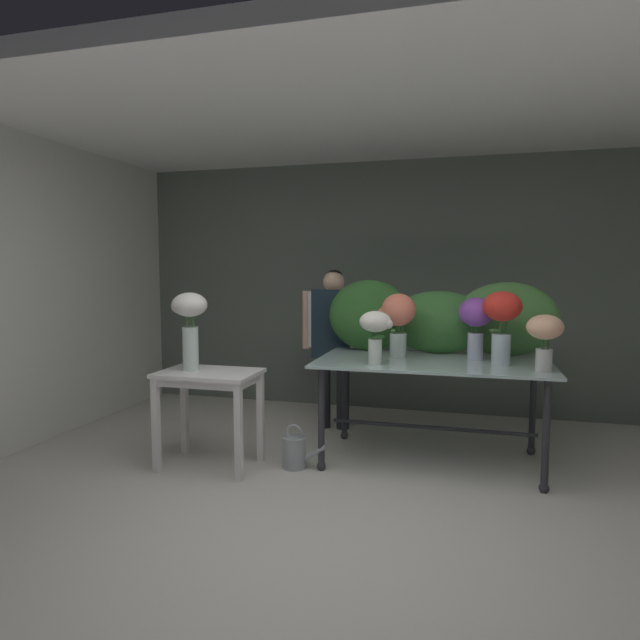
% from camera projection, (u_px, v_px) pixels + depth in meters
% --- Properties ---
extents(ground_plane, '(7.49, 7.49, 0.00)m').
position_uv_depth(ground_plane, '(365.00, 457.00, 4.39)').
color(ground_plane, beige).
extents(wall_back, '(5.76, 0.12, 2.66)m').
position_uv_depth(wall_back, '(394.00, 287.00, 5.85)').
color(wall_back, slate).
rests_on(wall_back, ground).
extents(wall_left, '(0.12, 3.42, 2.66)m').
position_uv_depth(wall_left, '(60.00, 290.00, 5.02)').
color(wall_left, silver).
rests_on(wall_left, ground).
extents(ceiling_slab, '(5.88, 3.42, 0.12)m').
position_uv_depth(ceiling_slab, '(368.00, 111.00, 4.13)').
color(ceiling_slab, silver).
rests_on(ceiling_slab, wall_back).
extents(display_table_glass, '(1.78, 0.99, 0.82)m').
position_uv_depth(display_table_glass, '(432.00, 376.00, 4.22)').
color(display_table_glass, '#AAC5C2').
rests_on(display_table_glass, ground).
extents(side_table_white, '(0.75, 0.50, 0.74)m').
position_uv_depth(side_table_white, '(209.00, 385.00, 4.13)').
color(side_table_white, white).
rests_on(side_table_white, ground).
extents(florist, '(0.61, 0.24, 1.51)m').
position_uv_depth(florist, '(333.00, 332.00, 5.11)').
color(florist, '#232328').
rests_on(florist, ground).
extents(foliage_backdrop, '(1.89, 0.29, 0.62)m').
position_uv_depth(foliage_backdrop, '(437.00, 319.00, 4.54)').
color(foliage_backdrop, '#2D6028').
rests_on(foliage_backdrop, display_table_glass).
extents(vase_scarlet_dahlias, '(0.28, 0.28, 0.55)m').
position_uv_depth(vase_scarlet_dahlias, '(502.00, 318.00, 3.98)').
color(vase_scarlet_dahlias, silver).
rests_on(vase_scarlet_dahlias, display_table_glass).
extents(vase_violet_anemones, '(0.27, 0.27, 0.49)m').
position_uv_depth(vase_violet_anemones, '(476.00, 319.00, 4.24)').
color(vase_violet_anemones, silver).
rests_on(vase_violet_anemones, display_table_glass).
extents(vase_peach_ranunculus, '(0.25, 0.25, 0.40)m').
position_uv_depth(vase_peach_ranunculus, '(545.00, 334.00, 3.74)').
color(vase_peach_ranunculus, silver).
rests_on(vase_peach_ranunculus, display_table_glass).
extents(vase_ivory_hydrangea, '(0.25, 0.24, 0.40)m').
position_uv_depth(vase_ivory_hydrangea, '(376.00, 329.00, 4.02)').
color(vase_ivory_hydrangea, silver).
rests_on(vase_ivory_hydrangea, display_table_glass).
extents(vase_coral_roses, '(0.30, 0.27, 0.52)m').
position_uv_depth(vase_coral_roses, '(398.00, 317.00, 4.33)').
color(vase_coral_roses, silver).
rests_on(vase_coral_roses, display_table_glass).
extents(vase_white_roses_tall, '(0.28, 0.27, 0.60)m').
position_uv_depth(vase_white_roses_tall, '(189.00, 320.00, 4.13)').
color(vase_white_roses_tall, silver).
rests_on(vase_white_roses_tall, side_table_white).
extents(watering_can, '(0.35, 0.18, 0.34)m').
position_uv_depth(watering_can, '(295.00, 452.00, 4.15)').
color(watering_can, '#999EA3').
rests_on(watering_can, ground).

